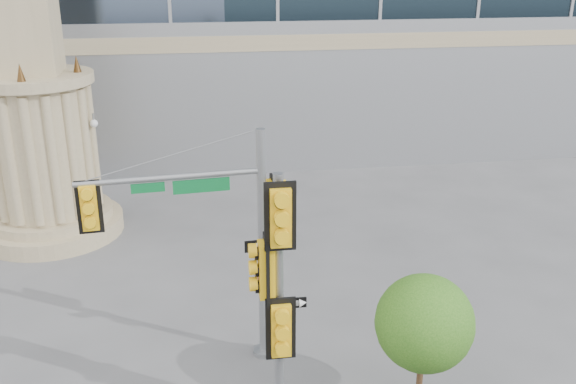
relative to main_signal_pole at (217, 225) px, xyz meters
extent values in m
cylinder|color=tan|center=(-4.96, 7.74, -2.96)|extent=(4.40, 4.40, 0.50)
cylinder|color=tan|center=(-4.96, 7.74, -2.56)|extent=(3.80, 3.80, 0.30)
cylinder|color=tan|center=(-4.96, 7.74, -0.41)|extent=(3.00, 3.00, 4.00)
cylinder|color=tan|center=(-4.96, 7.74, 1.74)|extent=(3.50, 3.50, 0.30)
cone|color=#472D14|center=(-3.66, 7.74, 2.14)|extent=(0.24, 0.24, 0.50)
cylinder|color=slate|center=(0.93, 0.08, -3.16)|extent=(0.48, 0.48, 0.10)
cylinder|color=slate|center=(0.93, 0.08, -0.62)|extent=(0.19, 0.19, 5.18)
cylinder|color=slate|center=(-0.88, -0.07, 1.11)|extent=(3.62, 0.42, 0.12)
cube|color=#0B642D|center=(-0.27, -0.04, 0.89)|extent=(1.12, 0.13, 0.28)
cube|color=yellow|center=(-2.42, -0.20, 0.63)|extent=(0.49, 0.28, 1.08)
cube|color=yellow|center=(1.17, 0.10, 0.42)|extent=(0.28, 0.49, 1.08)
cube|color=black|center=(0.94, -0.04, -0.49)|extent=(0.79, 0.09, 0.26)
cube|color=red|center=(0.94, -0.04, -1.09)|extent=(0.28, 0.05, 0.40)
cylinder|color=slate|center=(0.99, -2.01, -0.73)|extent=(0.18, 0.18, 4.95)
cube|color=yellow|center=(0.99, -2.23, 1.05)|extent=(0.55, 0.28, 1.24)
cube|color=yellow|center=(0.77, -2.01, -0.04)|extent=(0.28, 0.55, 1.24)
cube|color=yellow|center=(0.99, -2.23, -1.13)|extent=(0.55, 0.28, 1.24)
cube|color=black|center=(1.16, -2.13, -0.68)|extent=(0.61, 0.03, 0.20)
cylinder|color=#382314|center=(3.65, -2.34, -2.42)|extent=(0.12, 0.12, 1.57)
sphere|color=#255A14|center=(3.65, -2.34, -1.20)|extent=(1.83, 1.83, 1.83)
sphere|color=#255A14|center=(4.04, -2.12, -1.46)|extent=(1.14, 1.14, 1.14)
sphere|color=#255A14|center=(3.34, -2.56, -1.42)|extent=(0.96, 0.96, 0.96)
camera|label=1|loc=(-0.40, -12.06, 5.18)|focal=40.00mm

